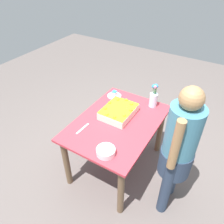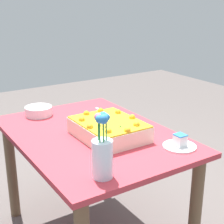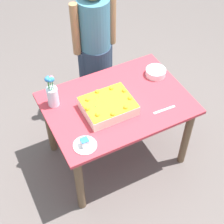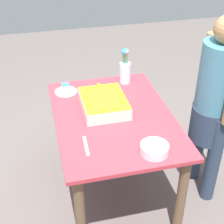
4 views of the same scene
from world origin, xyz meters
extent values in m
plane|color=#615754|center=(0.00, 0.00, 0.00)|extent=(8.00, 8.00, 0.00)
cube|color=#BC3541|center=(0.00, 0.00, 0.73)|extent=(1.21, 0.86, 0.03)
cylinder|color=brown|center=(-0.53, -0.36, 0.36)|extent=(0.07, 0.07, 0.72)
cylinder|color=brown|center=(0.53, -0.36, 0.36)|extent=(0.07, 0.07, 0.72)
cylinder|color=brown|center=(-0.53, 0.36, 0.36)|extent=(0.07, 0.07, 0.72)
cylinder|color=brown|center=(0.53, 0.36, 0.36)|extent=(0.07, 0.07, 0.72)
cube|color=#F8E2C9|center=(0.11, 0.05, 0.79)|extent=(0.41, 0.33, 0.09)
cube|color=gold|center=(0.11, 0.05, 0.84)|extent=(0.40, 0.32, 0.01)
sphere|color=gold|center=(0.29, 0.05, 0.85)|extent=(0.04, 0.04, 0.04)
sphere|color=gold|center=(0.25, 0.14, 0.85)|extent=(0.04, 0.04, 0.04)
sphere|color=gold|center=(0.14, 0.19, 0.85)|extent=(0.04, 0.04, 0.04)
sphere|color=gold|center=(0.02, 0.17, 0.85)|extent=(0.04, 0.04, 0.04)
sphere|color=gold|center=(-0.06, 0.10, 0.85)|extent=(0.04, 0.04, 0.04)
sphere|color=gold|center=(-0.06, 0.00, 0.85)|extent=(0.04, 0.04, 0.04)
sphere|color=gold|center=(0.02, -0.07, 0.85)|extent=(0.04, 0.04, 0.04)
sphere|color=gold|center=(0.14, -0.09, 0.85)|extent=(0.04, 0.04, 0.04)
sphere|color=gold|center=(0.25, -0.04, 0.85)|extent=(0.04, 0.04, 0.04)
cone|color=#2D8438|center=(0.15, -0.03, 0.85)|extent=(0.02, 0.02, 0.02)
cone|color=#2D8438|center=(0.19, -0.02, 0.85)|extent=(0.02, 0.02, 0.02)
cone|color=#2D8438|center=(0.22, 0.05, 0.85)|extent=(0.02, 0.02, 0.02)
cylinder|color=white|center=(0.43, 0.30, 0.75)|extent=(0.18, 0.18, 0.01)
cube|color=white|center=(0.43, 0.30, 0.78)|extent=(0.06, 0.06, 0.06)
cube|color=#2D7FCC|center=(0.43, 0.30, 0.82)|extent=(0.06, 0.06, 0.01)
cube|color=silver|center=(-0.30, 0.26, 0.75)|extent=(0.20, 0.03, 0.00)
cylinder|color=white|center=(0.48, -0.22, 0.83)|extent=(0.09, 0.09, 0.18)
cylinder|color=#2D8438|center=(0.50, -0.22, 0.97)|extent=(0.01, 0.01, 0.11)
sphere|color=#307CC7|center=(0.50, -0.22, 1.03)|extent=(0.04, 0.04, 0.04)
cylinder|color=#2D8438|center=(0.49, -0.20, 0.97)|extent=(0.01, 0.01, 0.11)
sphere|color=#2E7BBB|center=(0.49, -0.20, 1.03)|extent=(0.03, 0.03, 0.03)
cylinder|color=#2D8438|center=(0.47, -0.21, 0.97)|extent=(0.01, 0.01, 0.11)
sphere|color=#2D86CD|center=(0.47, -0.21, 1.03)|extent=(0.04, 0.04, 0.04)
cylinder|color=#2D8438|center=(0.47, -0.23, 0.97)|extent=(0.01, 0.01, 0.11)
sphere|color=pink|center=(0.47, -0.23, 1.03)|extent=(0.04, 0.04, 0.04)
cylinder|color=#2D8438|center=(0.49, -0.24, 0.97)|extent=(0.01, 0.01, 0.11)
sphere|color=#2E7DC3|center=(0.49, -0.24, 1.03)|extent=(0.04, 0.04, 0.04)
cylinder|color=silver|center=(-0.47, -0.15, 0.78)|extent=(0.18, 0.18, 0.06)
cylinder|color=#2B3950|center=(-0.01, -0.73, 0.39)|extent=(0.11, 0.11, 0.78)
cylinder|color=#2B3950|center=(-0.27, -0.73, 0.39)|extent=(0.11, 0.11, 0.78)
cylinder|color=#2B3950|center=(-0.14, -0.73, 0.66)|extent=(0.31, 0.31, 0.28)
cylinder|color=teal|center=(-0.14, -0.73, 1.04)|extent=(0.30, 0.30, 0.52)
sphere|color=#9E764D|center=(-0.14, -0.73, 1.39)|extent=(0.20, 0.20, 0.20)
cylinder|color=#9E764D|center=(0.05, -0.73, 1.04)|extent=(0.08, 0.08, 0.52)
cylinder|color=#9E764D|center=(-0.33, -0.73, 1.04)|extent=(0.08, 0.08, 0.52)
camera|label=1|loc=(-1.65, -0.93, 2.32)|focal=35.00mm
camera|label=2|loc=(1.66, -0.92, 1.51)|focal=55.00mm
camera|label=3|loc=(0.97, 1.79, 2.81)|focal=55.00mm
camera|label=4|loc=(-2.04, 0.51, 2.16)|focal=55.00mm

